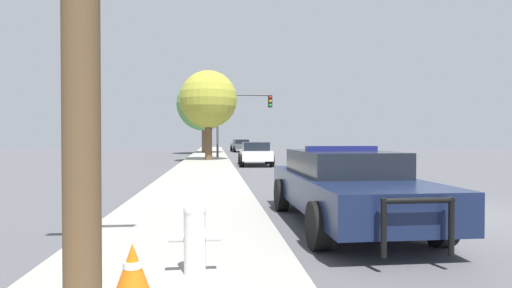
{
  "coord_description": "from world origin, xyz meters",
  "views": [
    {
      "loc": [
        -4.59,
        -7.88,
        1.59
      ],
      "look_at": [
        -1.99,
        17.14,
        1.19
      ],
      "focal_mm": 28.0,
      "sensor_mm": 36.0,
      "label": 1
    }
  ],
  "objects_px": {
    "car_background_distant": "(241,145)",
    "car_background_midblock": "(255,153)",
    "tree_sidewalk_far": "(204,104)",
    "police_car": "(345,184)",
    "traffic_light": "(241,111)",
    "tree_sidewalk_mid": "(208,100)",
    "traffic_cone": "(132,267)",
    "fire_hydrant": "(195,234)"
  },
  "relations": [
    {
      "from": "car_background_distant",
      "to": "car_background_midblock",
      "type": "distance_m",
      "value": 21.84
    },
    {
      "from": "tree_sidewalk_far",
      "to": "police_car",
      "type": "bearing_deg",
      "value": -83.84
    },
    {
      "from": "traffic_light",
      "to": "police_car",
      "type": "bearing_deg",
      "value": -88.84
    },
    {
      "from": "police_car",
      "to": "tree_sidewalk_mid",
      "type": "distance_m",
      "value": 19.66
    },
    {
      "from": "police_car",
      "to": "traffic_light",
      "type": "bearing_deg",
      "value": -89.11
    },
    {
      "from": "tree_sidewalk_mid",
      "to": "traffic_cone",
      "type": "relative_size",
      "value": 12.92
    },
    {
      "from": "car_background_midblock",
      "to": "tree_sidewalk_far",
      "type": "bearing_deg",
      "value": 103.24
    },
    {
      "from": "tree_sidewalk_far",
      "to": "traffic_cone",
      "type": "xyz_separation_m",
      "value": [
        0.27,
        -34.9,
        -4.49
      ]
    },
    {
      "from": "police_car",
      "to": "tree_sidewalk_far",
      "type": "xyz_separation_m",
      "value": [
        -3.42,
        31.71,
        4.12
      ]
    },
    {
      "from": "traffic_light",
      "to": "car_background_distant",
      "type": "relative_size",
      "value": 1.02
    },
    {
      "from": "fire_hydrant",
      "to": "traffic_cone",
      "type": "distance_m",
      "value": 0.73
    },
    {
      "from": "police_car",
      "to": "car_background_midblock",
      "type": "bearing_deg",
      "value": -90.04
    },
    {
      "from": "car_background_midblock",
      "to": "traffic_cone",
      "type": "height_order",
      "value": "car_background_midblock"
    },
    {
      "from": "fire_hydrant",
      "to": "tree_sidewalk_mid",
      "type": "xyz_separation_m",
      "value": [
        -0.18,
        21.96,
        3.52
      ]
    },
    {
      "from": "tree_sidewalk_mid",
      "to": "fire_hydrant",
      "type": "bearing_deg",
      "value": -89.52
    },
    {
      "from": "traffic_light",
      "to": "car_background_distant",
      "type": "height_order",
      "value": "traffic_light"
    },
    {
      "from": "police_car",
      "to": "tree_sidewalk_far",
      "type": "relative_size",
      "value": 0.69
    },
    {
      "from": "fire_hydrant",
      "to": "car_background_midblock",
      "type": "xyz_separation_m",
      "value": [
        2.52,
        18.31,
        0.15
      ]
    },
    {
      "from": "car_background_distant",
      "to": "traffic_cone",
      "type": "height_order",
      "value": "car_background_distant"
    },
    {
      "from": "car_background_midblock",
      "to": "traffic_cone",
      "type": "xyz_separation_m",
      "value": [
        -3.09,
        -18.72,
        -0.35
      ]
    },
    {
      "from": "tree_sidewalk_far",
      "to": "fire_hydrant",
      "type": "bearing_deg",
      "value": -88.61
    },
    {
      "from": "tree_sidewalk_far",
      "to": "tree_sidewalk_mid",
      "type": "bearing_deg",
      "value": -87.0
    },
    {
      "from": "traffic_light",
      "to": "car_background_midblock",
      "type": "xyz_separation_m",
      "value": [
        0.39,
        -6.86,
        -2.84
      ]
    },
    {
      "from": "fire_hydrant",
      "to": "tree_sidewalk_mid",
      "type": "relative_size",
      "value": 0.14
    },
    {
      "from": "car_background_distant",
      "to": "traffic_cone",
      "type": "bearing_deg",
      "value": -99.19
    },
    {
      "from": "fire_hydrant",
      "to": "car_background_midblock",
      "type": "relative_size",
      "value": 0.2
    },
    {
      "from": "fire_hydrant",
      "to": "car_background_distant",
      "type": "bearing_deg",
      "value": 85.58
    },
    {
      "from": "police_car",
      "to": "car_background_distant",
      "type": "xyz_separation_m",
      "value": [
        0.52,
        37.35,
        0.0
      ]
    },
    {
      "from": "tree_sidewalk_mid",
      "to": "tree_sidewalk_far",
      "type": "relative_size",
      "value": 0.8
    },
    {
      "from": "traffic_light",
      "to": "tree_sidewalk_far",
      "type": "distance_m",
      "value": 9.87
    },
    {
      "from": "car_background_midblock",
      "to": "tree_sidewalk_mid",
      "type": "xyz_separation_m",
      "value": [
        -2.7,
        3.65,
        3.36
      ]
    },
    {
      "from": "police_car",
      "to": "traffic_cone",
      "type": "xyz_separation_m",
      "value": [
        -3.15,
        -3.2,
        -0.38
      ]
    },
    {
      "from": "fire_hydrant",
      "to": "tree_sidewalk_far",
      "type": "relative_size",
      "value": 0.11
    },
    {
      "from": "police_car",
      "to": "traffic_light",
      "type": "height_order",
      "value": "traffic_light"
    },
    {
      "from": "traffic_light",
      "to": "tree_sidewalk_mid",
      "type": "distance_m",
      "value": 3.99
    },
    {
      "from": "fire_hydrant",
      "to": "car_background_distant",
      "type": "distance_m",
      "value": 40.26
    },
    {
      "from": "traffic_cone",
      "to": "tree_sidewalk_far",
      "type": "bearing_deg",
      "value": 90.44
    },
    {
      "from": "traffic_light",
      "to": "traffic_cone",
      "type": "xyz_separation_m",
      "value": [
        -2.7,
        -25.58,
        -3.19
      ]
    },
    {
      "from": "car_background_midblock",
      "to": "tree_sidewalk_mid",
      "type": "relative_size",
      "value": 0.69
    },
    {
      "from": "fire_hydrant",
      "to": "car_background_midblock",
      "type": "height_order",
      "value": "car_background_midblock"
    },
    {
      "from": "car_background_midblock",
      "to": "tree_sidewalk_far",
      "type": "relative_size",
      "value": 0.55
    },
    {
      "from": "police_car",
      "to": "tree_sidewalk_far",
      "type": "bearing_deg",
      "value": -84.11
    }
  ]
}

